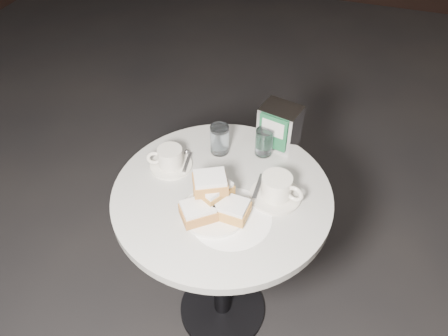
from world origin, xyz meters
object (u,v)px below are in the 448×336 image
beignet_plate (214,202)px  water_glass_right (264,142)px  coffee_cup_left (170,159)px  water_glass_left (220,140)px  napkin_dispenser (279,126)px  coffee_cup_right (277,189)px  cafe_table (222,231)px

beignet_plate → water_glass_right: (0.07, 0.31, 0.00)m
beignet_plate → coffee_cup_left: size_ratio=1.37×
water_glass_left → napkin_dispenser: bearing=30.8°
beignet_plate → water_glass_left: bearing=105.7°
beignet_plate → water_glass_left: size_ratio=2.43×
coffee_cup_right → water_glass_left: (-0.24, 0.15, 0.01)m
beignet_plate → coffee_cup_left: beignet_plate is taller
beignet_plate → water_glass_right: beignet_plate is taller
cafe_table → coffee_cup_right: coffee_cup_right is taller
water_glass_right → napkin_dispenser: napkin_dispenser is taller
coffee_cup_left → beignet_plate: bearing=-59.6°
coffee_cup_right → water_glass_left: water_glass_left is taller
cafe_table → coffee_cup_left: coffee_cup_left is taller
coffee_cup_left → water_glass_right: 0.32m
cafe_table → napkin_dispenser: napkin_dispenser is taller
coffee_cup_left → coffee_cup_right: bearing=-27.9°
cafe_table → coffee_cup_right: bearing=11.1°
cafe_table → napkin_dispenser: size_ratio=4.95×
water_glass_left → napkin_dispenser: 0.21m
coffee_cup_left → coffee_cup_right: coffee_cup_right is taller
cafe_table → water_glass_left: size_ratio=7.07×
cafe_table → coffee_cup_left: (-0.20, 0.06, 0.23)m
coffee_cup_left → water_glass_right: bearing=6.7°
coffee_cup_left → napkin_dispenser: (0.31, 0.23, 0.04)m
cafe_table → beignet_plate: beignet_plate is taller
coffee_cup_left → coffee_cup_right: 0.37m
napkin_dispenser → water_glass_right: bearing=-104.4°
coffee_cup_left → water_glass_left: size_ratio=1.78×
coffee_cup_right → water_glass_right: bearing=128.9°
coffee_cup_right → coffee_cup_left: bearing=-170.6°
coffee_cup_left → coffee_cup_right: (0.37, -0.02, 0.00)m
cafe_table → coffee_cup_left: bearing=164.4°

